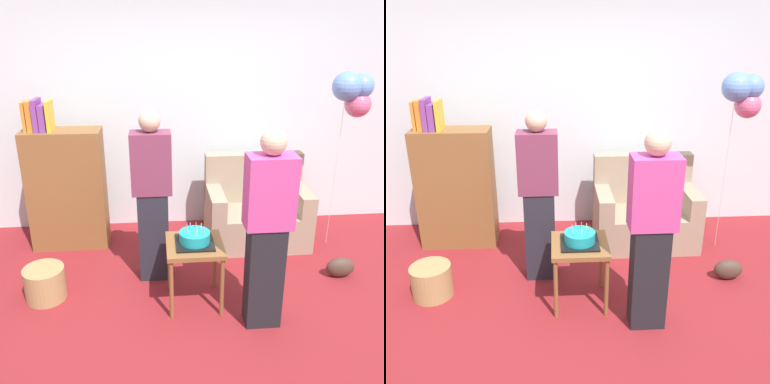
% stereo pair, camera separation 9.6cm
% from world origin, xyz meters
% --- Properties ---
extents(ground_plane, '(8.00, 8.00, 0.00)m').
position_xyz_m(ground_plane, '(0.00, 0.00, 0.00)').
color(ground_plane, maroon).
extents(wall_back, '(6.00, 0.10, 2.70)m').
position_xyz_m(wall_back, '(0.00, 2.05, 1.35)').
color(wall_back, silver).
rests_on(wall_back, ground_plane).
extents(couch, '(1.10, 0.70, 0.96)m').
position_xyz_m(couch, '(0.66, 1.45, 0.34)').
color(couch, gray).
rests_on(couch, ground_plane).
extents(bookshelf, '(0.80, 0.36, 1.62)m').
position_xyz_m(bookshelf, '(-1.40, 1.53, 0.68)').
color(bookshelf, brown).
rests_on(bookshelf, ground_plane).
extents(side_table, '(0.48, 0.48, 0.58)m').
position_xyz_m(side_table, '(-0.13, 0.35, 0.49)').
color(side_table, brown).
rests_on(side_table, ground_plane).
extents(birthday_cake, '(0.32, 0.32, 0.17)m').
position_xyz_m(birthday_cake, '(-0.13, 0.35, 0.63)').
color(birthday_cake, black).
rests_on(birthday_cake, side_table).
extents(person_blowing_candles, '(0.36, 0.22, 1.63)m').
position_xyz_m(person_blowing_candles, '(-0.48, 0.79, 0.83)').
color(person_blowing_candles, '#23232D').
rests_on(person_blowing_candles, ground_plane).
extents(person_holding_cake, '(0.36, 0.22, 1.63)m').
position_xyz_m(person_holding_cake, '(0.39, 0.03, 0.83)').
color(person_holding_cake, black).
rests_on(person_holding_cake, ground_plane).
extents(wicker_basket, '(0.36, 0.36, 0.30)m').
position_xyz_m(wicker_basket, '(-1.46, 0.51, 0.15)').
color(wicker_basket, '#A88451').
rests_on(wicker_basket, ground_plane).
extents(handbag, '(0.28, 0.14, 0.20)m').
position_xyz_m(handbag, '(1.32, 0.62, 0.10)').
color(handbag, '#473328').
rests_on(handbag, ground_plane).
extents(balloon_bunch, '(0.41, 0.28, 1.89)m').
position_xyz_m(balloon_bunch, '(1.50, 1.21, 1.69)').
color(balloon_bunch, silver).
rests_on(balloon_bunch, ground_plane).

